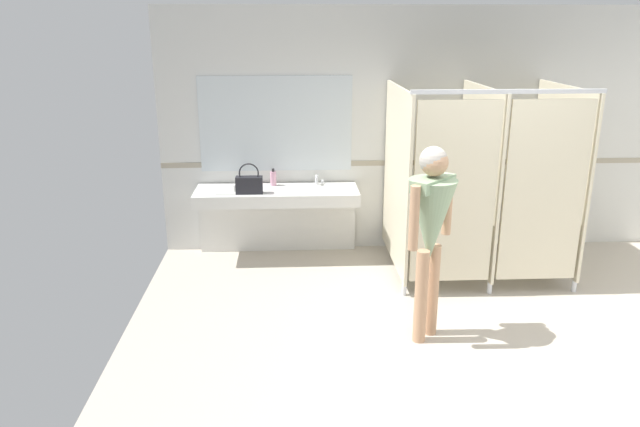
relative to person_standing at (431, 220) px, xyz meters
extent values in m
cube|color=#B2A899|center=(0.53, -0.29, -1.13)|extent=(6.39, 5.70, 0.10)
cube|color=silver|center=(0.53, 2.32, 0.33)|extent=(6.39, 0.12, 2.83)
cube|color=#9E937F|center=(0.53, 2.26, -0.03)|extent=(6.39, 0.01, 0.06)
cube|color=silver|center=(-1.31, 1.95, -0.32)|extent=(1.85, 0.59, 0.14)
cube|color=silver|center=(-1.31, 2.20, -0.74)|extent=(1.85, 0.08, 0.69)
cube|color=beige|center=(-1.78, 1.92, -0.30)|extent=(0.42, 0.33, 0.11)
cylinder|color=silver|center=(-1.78, 2.15, -0.20)|extent=(0.04, 0.04, 0.11)
cylinder|color=silver|center=(-1.78, 2.10, -0.15)|extent=(0.03, 0.11, 0.03)
sphere|color=silver|center=(-1.71, 2.16, -0.22)|extent=(0.04, 0.04, 0.04)
cube|color=beige|center=(-0.85, 1.92, -0.30)|extent=(0.42, 0.33, 0.11)
cylinder|color=silver|center=(-0.85, 2.15, -0.20)|extent=(0.04, 0.04, 0.11)
cylinder|color=silver|center=(-0.85, 2.10, -0.15)|extent=(0.03, 0.11, 0.03)
sphere|color=silver|center=(-0.78, 2.16, -0.22)|extent=(0.04, 0.04, 0.04)
cube|color=silver|center=(-1.31, 2.25, 0.44)|extent=(1.75, 0.02, 1.09)
cube|color=beige|center=(-0.03, 1.52, -0.01)|extent=(0.03, 1.45, 1.90)
cylinder|color=silver|center=(-0.03, 0.85, -1.02)|extent=(0.05, 0.05, 0.12)
cube|color=beige|center=(0.86, 1.52, -0.01)|extent=(0.03, 1.45, 1.90)
cylinder|color=silver|center=(0.86, 0.85, -1.02)|extent=(0.05, 0.05, 0.12)
cube|color=beige|center=(1.74, 1.52, -0.01)|extent=(0.03, 1.45, 1.90)
cylinder|color=silver|center=(1.74, 0.85, -1.02)|extent=(0.05, 0.05, 0.12)
cube|color=beige|center=(0.42, 0.82, -0.01)|extent=(0.80, 0.03, 1.80)
cube|color=beige|center=(1.30, 0.82, -0.01)|extent=(0.80, 0.03, 1.80)
cube|color=#B7BABF|center=(0.86, 0.82, 0.96)|extent=(1.82, 0.04, 0.04)
cylinder|color=tan|center=(0.06, 0.06, -0.66)|extent=(0.11, 0.11, 0.83)
cylinder|color=tan|center=(-0.06, -0.06, -0.66)|extent=(0.11, 0.11, 0.83)
cone|color=gray|center=(0.00, 0.00, -0.01)|extent=(0.57, 0.57, 0.71)
cube|color=gray|center=(0.00, 0.00, 0.31)|extent=(0.43, 0.43, 0.10)
cylinder|color=tan|center=(0.18, 0.18, 0.08)|extent=(0.08, 0.08, 0.53)
cylinder|color=tan|center=(-0.18, -0.18, 0.08)|extent=(0.08, 0.08, 0.53)
sphere|color=tan|center=(0.00, 0.00, 0.49)|extent=(0.23, 0.23, 0.23)
sphere|color=#A59E93|center=(-0.01, 0.01, 0.50)|extent=(0.23, 0.23, 0.23)
cube|color=black|center=(-1.61, 1.80, -0.16)|extent=(0.30, 0.12, 0.19)
torus|color=black|center=(-1.61, 1.80, -0.02)|extent=(0.22, 0.02, 0.22)
cylinder|color=#D899B2|center=(-1.36, 2.12, -0.17)|extent=(0.07, 0.07, 0.16)
cylinder|color=black|center=(-1.36, 2.12, -0.07)|extent=(0.03, 0.03, 0.04)
cylinder|color=white|center=(-1.77, 1.87, -0.21)|extent=(0.07, 0.07, 0.08)
camera|label=1|loc=(-1.15, -4.67, 1.56)|focal=33.78mm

